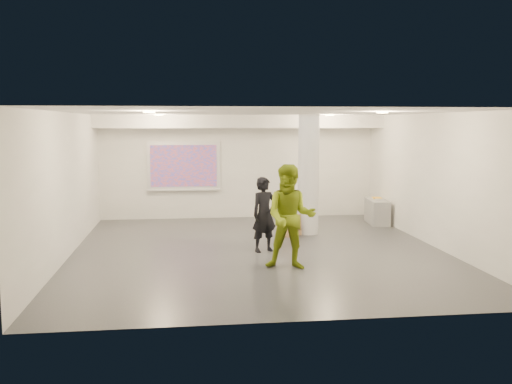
{
  "coord_description": "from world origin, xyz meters",
  "views": [
    {
      "loc": [
        -1.58,
        -12.11,
        2.78
      ],
      "look_at": [
        0.0,
        0.4,
        1.25
      ],
      "focal_mm": 40.0,
      "sensor_mm": 36.0,
      "label": 1
    }
  ],
  "objects": [
    {
      "name": "credenza",
      "position": [
        3.72,
        2.98,
        0.34
      ],
      "size": [
        0.59,
        1.19,
        0.67
      ],
      "primitive_type": "cube",
      "rotation": [
        0.0,
        0.0,
        -0.1
      ],
      "color": "gray",
      "rests_on": "floor"
    },
    {
      "name": "wall_back",
      "position": [
        0.0,
        4.5,
        1.5
      ],
      "size": [
        8.0,
        0.01,
        3.0
      ],
      "primitive_type": "cube",
      "color": "silver",
      "rests_on": "floor"
    },
    {
      "name": "column",
      "position": [
        1.5,
        1.8,
        1.5
      ],
      "size": [
        0.52,
        0.52,
        3.0
      ],
      "primitive_type": "cylinder",
      "color": "silver",
      "rests_on": "floor"
    },
    {
      "name": "wall_front",
      "position": [
        0.0,
        -4.5,
        1.5
      ],
      "size": [
        8.0,
        0.01,
        3.0
      ],
      "primitive_type": "cube",
      "color": "silver",
      "rests_on": "floor"
    },
    {
      "name": "man",
      "position": [
        0.41,
        -1.57,
        1.0
      ],
      "size": [
        1.13,
        0.97,
        2.0
      ],
      "primitive_type": "imported",
      "rotation": [
        0.0,
        0.0,
        -0.24
      ],
      "color": "olive",
      "rests_on": "floor"
    },
    {
      "name": "woman",
      "position": [
        0.12,
        -0.07,
        0.81
      ],
      "size": [
        0.7,
        0.59,
        1.62
      ],
      "primitive_type": "imported",
      "rotation": [
        0.0,
        0.0,
        0.39
      ],
      "color": "black",
      "rests_on": "floor"
    },
    {
      "name": "downlight_se",
      "position": [
        2.2,
        -1.5,
        2.98
      ],
      "size": [
        0.22,
        0.22,
        0.02
      ],
      "primitive_type": "cylinder",
      "color": "#FFEA8B",
      "rests_on": "ceiling"
    },
    {
      "name": "wall_right",
      "position": [
        4.0,
        0.0,
        1.5
      ],
      "size": [
        0.01,
        9.0,
        3.0
      ],
      "primitive_type": "cube",
      "color": "silver",
      "rests_on": "floor"
    },
    {
      "name": "projection_screen",
      "position": [
        -1.6,
        4.45,
        1.53
      ],
      "size": [
        2.1,
        0.13,
        1.42
      ],
      "color": "silver",
      "rests_on": "wall_back"
    },
    {
      "name": "postit_pad",
      "position": [
        3.78,
        3.21,
        0.69
      ],
      "size": [
        0.27,
        0.34,
        0.03
      ],
      "primitive_type": "cube",
      "rotation": [
        0.0,
        0.0,
        -0.14
      ],
      "color": "yellow",
      "rests_on": "credenza"
    },
    {
      "name": "downlight_nw",
      "position": [
        -2.2,
        2.5,
        2.98
      ],
      "size": [
        0.22,
        0.22,
        0.02
      ],
      "primitive_type": "cylinder",
      "color": "#FFEA8B",
      "rests_on": "ceiling"
    },
    {
      "name": "wall_left",
      "position": [
        -4.0,
        0.0,
        1.5
      ],
      "size": [
        0.01,
        9.0,
        3.0
      ],
      "primitive_type": "cube",
      "color": "silver",
      "rests_on": "floor"
    },
    {
      "name": "soffit_band",
      "position": [
        0.0,
        3.95,
        2.82
      ],
      "size": [
        8.0,
        1.1,
        0.36
      ],
      "primitive_type": "cube",
      "color": "silver",
      "rests_on": "ceiling"
    },
    {
      "name": "floor",
      "position": [
        0.0,
        0.0,
        0.0
      ],
      "size": [
        8.0,
        9.0,
        0.01
      ],
      "primitive_type": "cube",
      "color": "#35373C",
      "rests_on": "ground"
    },
    {
      "name": "downlight_sw",
      "position": [
        -2.2,
        -1.5,
        2.98
      ],
      "size": [
        0.22,
        0.22,
        0.02
      ],
      "primitive_type": "cylinder",
      "color": "#FFEA8B",
      "rests_on": "ceiling"
    },
    {
      "name": "ceiling",
      "position": [
        0.0,
        0.0,
        3.0
      ],
      "size": [
        8.0,
        9.0,
        0.01
      ],
      "primitive_type": "cube",
      "color": "white",
      "rests_on": "floor"
    },
    {
      "name": "papers_stack",
      "position": [
        3.78,
        3.11,
        0.68
      ],
      "size": [
        0.26,
        0.31,
        0.02
      ],
      "primitive_type": "cube",
      "rotation": [
        0.0,
        0.0,
        0.12
      ],
      "color": "silver",
      "rests_on": "credenza"
    },
    {
      "name": "cardboard_back",
      "position": [
        1.05,
        1.55,
        0.26
      ],
      "size": [
        0.49,
        0.25,
        0.53
      ],
      "primitive_type": "cube",
      "rotation": [
        -0.13,
        0.0,
        0.29
      ],
      "color": "#9E754A",
      "rests_on": "floor"
    },
    {
      "name": "cardboard_front",
      "position": [
        0.86,
        1.41,
        0.25
      ],
      "size": [
        0.48,
        0.28,
        0.5
      ],
      "primitive_type": "cube",
      "rotation": [
        -0.23,
        0.0,
        -0.29
      ],
      "color": "#9E754A",
      "rests_on": "floor"
    },
    {
      "name": "downlight_ne",
      "position": [
        2.2,
        2.5,
        2.98
      ],
      "size": [
        0.22,
        0.22,
        0.02
      ],
      "primitive_type": "cylinder",
      "color": "#FFEA8B",
      "rests_on": "ceiling"
    }
  ]
}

